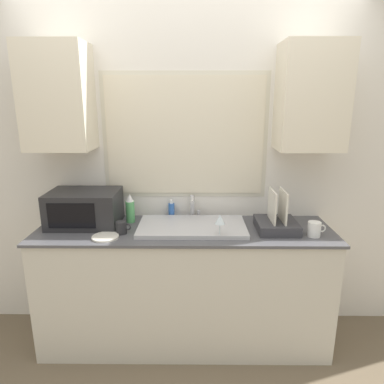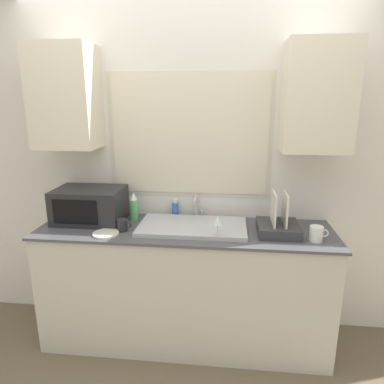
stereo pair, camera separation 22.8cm
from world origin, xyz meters
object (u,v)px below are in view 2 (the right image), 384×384
object	(u,v)px
microwave	(90,205)
soap_bottle	(175,209)
spray_bottle	(134,207)
dish_rack	(278,225)
mug_near_sink	(123,225)
wine_glass	(218,221)
faucet	(196,205)

from	to	relation	value
microwave	soap_bottle	xyz separation A→B (m)	(0.62, 0.17, -0.07)
microwave	spray_bottle	xyz separation A→B (m)	(0.32, 0.06, -0.02)
microwave	dish_rack	xyz separation A→B (m)	(1.38, -0.10, -0.07)
mug_near_sink	dish_rack	bearing A→B (deg)	3.82
spray_bottle	wine_glass	distance (m)	0.72
dish_rack	soap_bottle	bearing A→B (deg)	160.36
soap_bottle	dish_rack	bearing A→B (deg)	-19.64
faucet	spray_bottle	distance (m)	0.48
faucet	wine_glass	distance (m)	0.44
spray_bottle	soap_bottle	xyz separation A→B (m)	(0.30, 0.11, -0.04)
faucet	wine_glass	xyz separation A→B (m)	(0.18, -0.40, 0.02)
faucet	spray_bottle	world-z (taller)	spray_bottle
microwave	faucet	bearing A→B (deg)	10.23
dish_rack	wine_glass	xyz separation A→B (m)	(-0.41, -0.15, 0.07)
mug_near_sink	wine_glass	size ratio (longest dim) A/B	0.62
faucet	microwave	xyz separation A→B (m)	(-0.79, -0.14, 0.02)
soap_bottle	wine_glass	world-z (taller)	wine_glass
wine_glass	soap_bottle	bearing A→B (deg)	129.29
dish_rack	spray_bottle	size ratio (longest dim) A/B	1.39
spray_bottle	mug_near_sink	size ratio (longest dim) A/B	2.10
microwave	mug_near_sink	size ratio (longest dim) A/B	4.85
microwave	spray_bottle	world-z (taller)	microwave
spray_bottle	dish_rack	bearing A→B (deg)	-8.58
faucet	microwave	bearing A→B (deg)	-169.77
mug_near_sink	wine_glass	distance (m)	0.68
dish_rack	soap_bottle	distance (m)	0.81
faucet	mug_near_sink	xyz separation A→B (m)	(-0.49, -0.32, -0.06)
dish_rack	mug_near_sink	size ratio (longest dim) A/B	2.92
mug_near_sink	wine_glass	world-z (taller)	wine_glass
microwave	soap_bottle	world-z (taller)	microwave
dish_rack	wine_glass	size ratio (longest dim) A/B	1.82
microwave	soap_bottle	size ratio (longest dim) A/B	3.55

